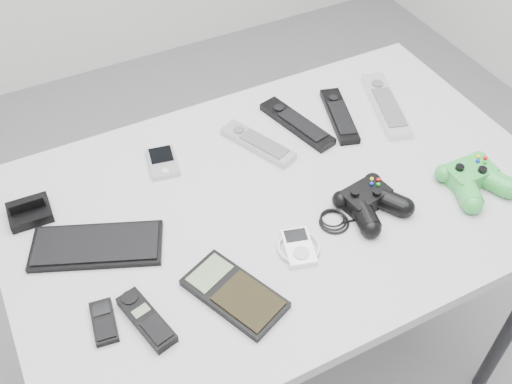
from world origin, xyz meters
name	(u,v)px	position (x,y,z in m)	size (l,w,h in m)	color
floor	(252,351)	(0.00, 0.00, 0.00)	(3.50, 3.50, 0.00)	gray
desk	(281,217)	(0.03, -0.09, 0.72)	(1.19, 0.76, 0.79)	#AFAFB1
pda_keyboard	(97,245)	(-0.37, -0.04, 0.80)	(0.26, 0.11, 0.02)	black
dock_bracket	(28,208)	(-0.47, 0.10, 0.82)	(0.09, 0.08, 0.05)	black
pda	(163,162)	(-0.16, 0.13, 0.80)	(0.06, 0.10, 0.02)	#A6A5AC
remote_silver_a	(258,143)	(0.06, 0.08, 0.80)	(0.05, 0.19, 0.02)	#A6A5AC
remote_black_a	(297,123)	(0.18, 0.10, 0.80)	(0.05, 0.22, 0.02)	black
remote_black_b	(339,115)	(0.29, 0.08, 0.80)	(0.05, 0.20, 0.02)	black
remote_silver_b	(386,104)	(0.41, 0.06, 0.81)	(0.06, 0.25, 0.03)	silver
mobile_phone	(104,322)	(-0.41, -0.22, 0.80)	(0.04, 0.09, 0.02)	black
cordless_handset	(146,319)	(-0.34, -0.25, 0.80)	(0.04, 0.14, 0.02)	black
calculator	(234,293)	(-0.17, -0.27, 0.80)	(0.10, 0.19, 0.02)	black
mp3_player	(299,247)	(-0.01, -0.23, 0.80)	(0.09, 0.09, 0.02)	white
controller_black	(370,200)	(0.18, -0.20, 0.82)	(0.24, 0.15, 0.05)	black
controller_green	(474,177)	(0.43, -0.25, 0.82)	(0.15, 0.16, 0.05)	#258A2C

